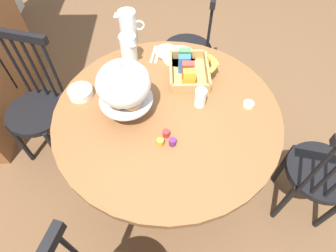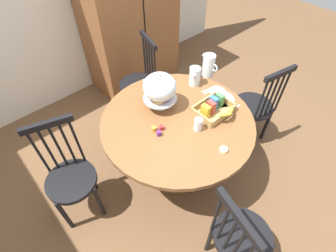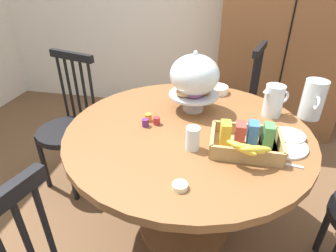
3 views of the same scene
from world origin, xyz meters
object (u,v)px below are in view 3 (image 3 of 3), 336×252
object	(u,v)px
orange_juice_pitcher	(313,101)
china_plate_large	(283,145)
windsor_chair_near_window	(69,130)
china_plate_small	(289,135)
wooden_armoire	(284,27)
drinking_glass	(193,138)
pastry_stand_with_dome	(194,78)
milk_pitcher	(273,102)
cereal_bowl	(217,90)
butter_dish	(180,186)
windsor_chair_far_side	(233,108)
cereal_basket	(246,141)
dining_table	(186,160)

from	to	relation	value
orange_juice_pitcher	china_plate_large	world-z (taller)	orange_juice_pitcher
windsor_chair_near_window	china_plate_small	world-z (taller)	windsor_chair_near_window
wooden_armoire	drinking_glass	distance (m)	1.80
pastry_stand_with_dome	milk_pitcher	distance (m)	0.46
cereal_bowl	butter_dish	distance (m)	0.95
pastry_stand_with_dome	butter_dish	size ratio (longest dim) A/B	5.73
windsor_chair_far_side	pastry_stand_with_dome	size ratio (longest dim) A/B	2.83
wooden_armoire	orange_juice_pitcher	bearing A→B (deg)	-90.49
orange_juice_pitcher	milk_pitcher	size ratio (longest dim) A/B	1.21
orange_juice_pitcher	cereal_basket	xyz separation A→B (m)	(-0.35, -0.39, -0.05)
pastry_stand_with_dome	cereal_bowl	xyz separation A→B (m)	(0.13, 0.28, -0.17)
cereal_bowl	drinking_glass	world-z (taller)	drinking_glass
windsor_chair_far_side	pastry_stand_with_dome	xyz separation A→B (m)	(-0.27, -0.67, 0.48)
windsor_chair_near_window	cereal_bowl	distance (m)	1.07
wooden_armoire	milk_pitcher	world-z (taller)	wooden_armoire
windsor_chair_far_side	milk_pitcher	xyz separation A→B (m)	(0.17, -0.65, 0.37)
windsor_chair_near_window	cereal_bowl	size ratio (longest dim) A/B	6.96
orange_juice_pitcher	butter_dish	world-z (taller)	orange_juice_pitcher
wooden_armoire	china_plate_large	size ratio (longest dim) A/B	8.91
china_plate_large	butter_dish	bearing A→B (deg)	-138.65
pastry_stand_with_dome	milk_pitcher	size ratio (longest dim) A/B	1.95
dining_table	wooden_armoire	bearing A→B (deg)	66.67
drinking_glass	china_plate_large	bearing A→B (deg)	13.73
cereal_basket	drinking_glass	size ratio (longest dim) A/B	2.87
windsor_chair_near_window	pastry_stand_with_dome	world-z (taller)	pastry_stand_with_dome
windsor_chair_far_side	butter_dish	xyz separation A→B (m)	(-0.23, -1.34, 0.30)
pastry_stand_with_dome	butter_dish	xyz separation A→B (m)	(0.04, -0.67, -0.19)
dining_table	china_plate_large	xyz separation A→B (m)	(0.46, -0.08, 0.21)
drinking_glass	windsor_chair_near_window	bearing A→B (deg)	152.83
windsor_chair_far_side	cereal_bowl	distance (m)	0.52
china_plate_large	drinking_glass	distance (m)	0.42
milk_pitcher	cereal_bowl	world-z (taller)	milk_pitcher
windsor_chair_near_window	china_plate_large	world-z (taller)	windsor_chair_near_window
windsor_chair_far_side	china_plate_small	size ratio (longest dim) A/B	6.50
cereal_bowl	butter_dish	world-z (taller)	cereal_bowl
cereal_bowl	windsor_chair_far_side	bearing A→B (deg)	70.40
dining_table	china_plate_small	bearing A→B (deg)	0.08
windsor_chair_far_side	cereal_basket	xyz separation A→B (m)	(0.02, -1.03, 0.33)
windsor_chair_far_side	dining_table	bearing A→B (deg)	-106.87
china_plate_small	butter_dish	distance (m)	0.65
orange_juice_pitcher	china_plate_large	size ratio (longest dim) A/B	0.97
cereal_basket	cereal_bowl	size ratio (longest dim) A/B	2.26
wooden_armoire	drinking_glass	xyz separation A→B (m)	(-0.60, -1.69, -0.19)
china_plate_small	drinking_glass	xyz separation A→B (m)	(-0.45, -0.18, 0.04)
pastry_stand_with_dome	dining_table	bearing A→B (deg)	-89.88
wooden_armoire	milk_pitcher	distance (m)	1.30
butter_dish	milk_pitcher	bearing A→B (deg)	59.63
china_plate_small	butter_dish	bearing A→B (deg)	-135.50
wooden_armoire	cereal_basket	xyz separation A→B (m)	(-0.37, -1.65, -0.20)
dining_table	butter_dish	distance (m)	0.50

